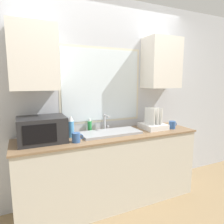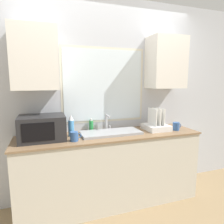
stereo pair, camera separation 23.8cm
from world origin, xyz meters
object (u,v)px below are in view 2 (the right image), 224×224
Objects in this scene: microwave at (42,128)px; mug_near_sink at (74,136)px; faucet at (107,121)px; dish_rack at (156,125)px; soap_bottle at (91,126)px; spray_bottle at (71,126)px.

microwave is 3.97× the size of mug_near_sink.
dish_rack reaches higher than faucet.
soap_bottle reaches higher than mug_near_sink.
microwave is 1.44m from dish_rack.
mug_near_sink is at bearing -27.94° from microwave.
faucet is 0.49m from spray_bottle.
microwave is at bearing -172.44° from spray_bottle.
mug_near_sink is (-0.27, -0.37, -0.02)m from soap_bottle.
soap_bottle is 1.36× the size of mug_near_sink.
dish_rack is 1.12m from spray_bottle.
microwave is 0.38m from mug_near_sink.
mug_near_sink is (0.00, -0.21, -0.07)m from spray_bottle.
faucet is 0.22m from soap_bottle.
faucet is at bearing -12.71° from soap_bottle.
soap_bottle is at bearing 29.58° from spray_bottle.
spray_bottle is 1.53× the size of soap_bottle.
soap_bottle is at bearing 18.48° from microwave.
mug_near_sink is (-1.11, -0.16, -0.01)m from dish_rack.
faucet reaches higher than soap_bottle.
dish_rack is at bearing -2.76° from spray_bottle.
spray_bottle reaches higher than mug_near_sink.
dish_rack is at bearing -14.61° from faucet.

